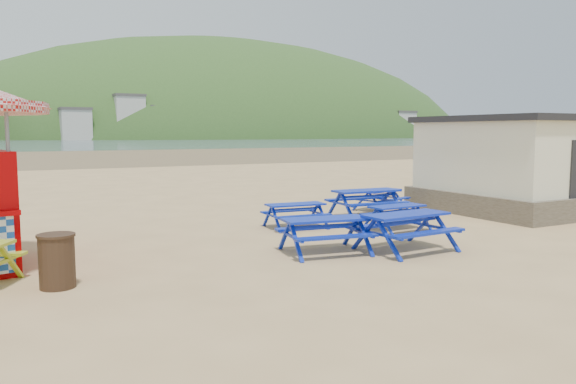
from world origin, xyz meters
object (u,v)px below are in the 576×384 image
picnic_table_blue_a (296,216)px  amenity_block (540,163)px  picnic_table_blue_b (366,204)px  litter_bin (57,261)px

picnic_table_blue_a → amenity_block: bearing=2.3°
amenity_block → picnic_table_blue_b: bearing=171.0°
picnic_table_blue_b → amenity_block: size_ratio=0.29×
picnic_table_blue_a → amenity_block: 9.48m
picnic_table_blue_b → amenity_block: bearing=-4.9°
picnic_table_blue_a → picnic_table_blue_b: size_ratio=0.79×
picnic_table_blue_b → amenity_block: 6.75m
picnic_table_blue_a → litter_bin: (-6.45, -3.32, 0.13)m
picnic_table_blue_a → amenity_block: size_ratio=0.23×
picnic_table_blue_a → litter_bin: size_ratio=1.85×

